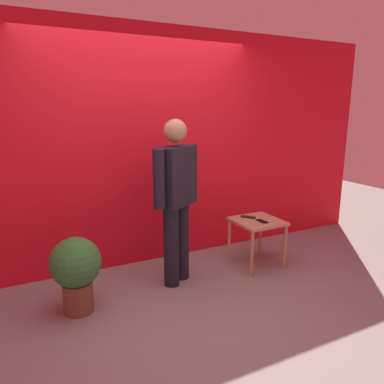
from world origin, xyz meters
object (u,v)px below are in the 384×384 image
(side_table, at_px, (257,227))
(potted_plant, at_px, (76,269))
(standing_person, at_px, (176,194))
(tv_remote, at_px, (248,217))
(cell_phone, at_px, (262,221))

(side_table, height_order, potted_plant, potted_plant)
(standing_person, height_order, tv_remote, standing_person)
(cell_phone, bearing_deg, potted_plant, 179.41)
(tv_remote, bearing_deg, standing_person, 145.25)
(side_table, distance_m, potted_plant, 2.00)
(side_table, relative_size, tv_remote, 3.17)
(standing_person, distance_m, tv_remote, 1.01)
(standing_person, bearing_deg, potted_plant, -172.31)
(side_table, relative_size, potted_plant, 0.78)
(standing_person, xyz_separation_m, tv_remote, (0.93, 0.08, -0.38))
(cell_phone, xyz_separation_m, tv_remote, (-0.05, 0.19, 0.01))
(side_table, bearing_deg, cell_phone, -84.22)
(standing_person, relative_size, tv_remote, 9.80)
(side_table, relative_size, cell_phone, 3.74)
(side_table, height_order, tv_remote, tv_remote)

